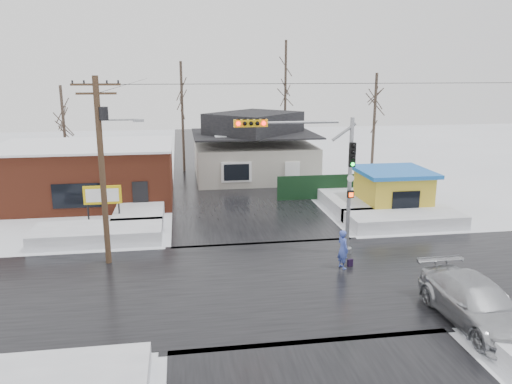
{
  "coord_description": "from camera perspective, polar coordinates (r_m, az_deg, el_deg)",
  "views": [
    {
      "loc": [
        -4.34,
        -20.33,
        9.25
      ],
      "look_at": [
        -0.47,
        4.8,
        3.0
      ],
      "focal_mm": 35.0,
      "sensor_mm": 36.0,
      "label": 1
    }
  ],
  "objects": [
    {
      "name": "tree_far_left",
      "position": [
        46.35,
        -8.53,
        12.06
      ],
      "size": [
        3.0,
        3.0,
        10.0
      ],
      "color": "#332821",
      "rests_on": "ground"
    },
    {
      "name": "road_ns",
      "position": [
        22.75,
        3.05,
        -10.18
      ],
      "size": [
        10.0,
        120.0,
        0.02
      ],
      "primitive_type": "cube",
      "color": "black",
      "rests_on": "ground"
    },
    {
      "name": "shopping_bag",
      "position": [
        24.71,
        10.7,
        -7.99
      ],
      "size": [
        0.3,
        0.21,
        0.35
      ],
      "primitive_type": "cube",
      "rotation": [
        0.0,
        0.0,
        0.37
      ],
      "color": "black",
      "rests_on": "ground"
    },
    {
      "name": "tree_far_right",
      "position": [
        43.56,
        13.52,
        10.69
      ],
      "size": [
        3.0,
        3.0,
        9.0
      ],
      "color": "#332821",
      "rests_on": "ground"
    },
    {
      "name": "marquee_sign",
      "position": [
        31.06,
        -17.13,
        -0.46
      ],
      "size": [
        2.2,
        0.21,
        2.55
      ],
      "color": "black",
      "rests_on": "ground"
    },
    {
      "name": "tree_far_mid",
      "position": [
        49.43,
        3.42,
        14.13
      ],
      "size": [
        3.0,
        3.0,
        12.0
      ],
      "color": "#332821",
      "rests_on": "ground"
    },
    {
      "name": "road_ew",
      "position": [
        22.75,
        3.05,
        -10.18
      ],
      "size": [
        120.0,
        10.0,
        0.02
      ],
      "primitive_type": "cube",
      "color": "black",
      "rests_on": "ground"
    },
    {
      "name": "house",
      "position": [
        43.31,
        -0.23,
        5.0
      ],
      "size": [
        10.4,
        8.4,
        5.76
      ],
      "color": "#B1ACA0",
      "rests_on": "ground"
    },
    {
      "name": "snowbank_nw",
      "position": [
        29.1,
        -17.59,
        -4.56
      ],
      "size": [
        7.0,
        3.0,
        0.8
      ],
      "primitive_type": "cube",
      "color": "white",
      "rests_on": "ground"
    },
    {
      "name": "utility_pole",
      "position": [
        24.45,
        -17.1,
        3.46
      ],
      "size": [
        3.15,
        0.44,
        9.0
      ],
      "color": "#382619",
      "rests_on": "ground"
    },
    {
      "name": "snowbank_nside_w",
      "position": [
        33.63,
        -12.99,
        -1.81
      ],
      "size": [
        3.0,
        8.0,
        0.8
      ],
      "primitive_type": "cube",
      "color": "white",
      "rests_on": "ground"
    },
    {
      "name": "brick_building",
      "position": [
        37.62,
        -18.8,
        2.07
      ],
      "size": [
        12.2,
        8.2,
        4.12
      ],
      "color": "brown",
      "rests_on": "ground"
    },
    {
      "name": "tree_far_west",
      "position": [
        45.46,
        -21.3,
        9.25
      ],
      "size": [
        3.0,
        3.0,
        8.0
      ],
      "color": "#332821",
      "rests_on": "ground"
    },
    {
      "name": "snowbank_nside_e",
      "position": [
        35.39,
        10.23,
        -0.9
      ],
      "size": [
        3.0,
        8.0,
        0.8
      ],
      "primitive_type": "cube",
      "color": "white",
      "rests_on": "ground"
    },
    {
      "name": "traffic_signal",
      "position": [
        24.71,
        7.32,
        2.71
      ],
      "size": [
        6.05,
        0.68,
        7.0
      ],
      "color": "gray",
      "rests_on": "ground"
    },
    {
      "name": "car",
      "position": [
        20.65,
        23.87,
        -11.53
      ],
      "size": [
        2.45,
        5.73,
        1.65
      ],
      "primitive_type": "imported",
      "rotation": [
        0.0,
        0.0,
        0.03
      ],
      "color": "#B2B5BA",
      "rests_on": "ground"
    },
    {
      "name": "fence",
      "position": [
        36.96,
        8.53,
        0.6
      ],
      "size": [
        8.0,
        0.12,
        1.8
      ],
      "primitive_type": "cube",
      "color": "black",
      "rests_on": "ground"
    },
    {
      "name": "snowbank_ne",
      "position": [
        31.67,
        16.57,
        -3.01
      ],
      "size": [
        7.0,
        3.0,
        0.8
      ],
      "primitive_type": "cube",
      "color": "white",
      "rests_on": "ground"
    },
    {
      "name": "kiosk",
      "position": [
        34.23,
        15.35,
        0.16
      ],
      "size": [
        4.6,
        4.6,
        2.88
      ],
      "color": "gold",
      "rests_on": "ground"
    },
    {
      "name": "pedestrian",
      "position": [
        24.17,
        9.89,
        -6.5
      ],
      "size": [
        0.63,
        0.79,
        1.9
      ],
      "primitive_type": "imported",
      "rotation": [
        0.0,
        0.0,
        1.87
      ],
      "color": "#455AC1",
      "rests_on": "ground"
    },
    {
      "name": "ground",
      "position": [
        22.75,
        3.05,
        -10.2
      ],
      "size": [
        120.0,
        120.0,
        0.0
      ],
      "primitive_type": "plane",
      "color": "white",
      "rests_on": "ground"
    }
  ]
}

